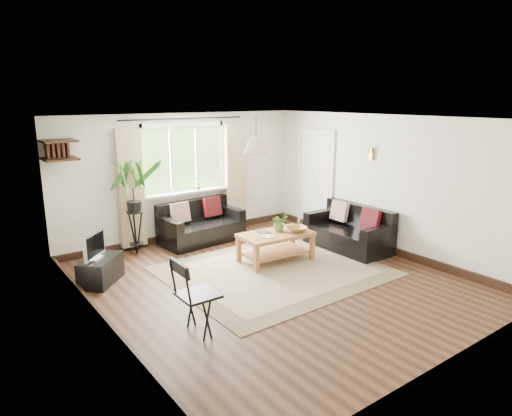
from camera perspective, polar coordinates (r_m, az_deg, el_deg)
floor at (r=6.94m, az=1.98°, el=-9.10°), size 5.50×5.50×0.00m
ceiling at (r=6.40m, az=2.16°, el=11.13°), size 5.50×5.50×0.00m
wall_back at (r=8.84m, az=-9.06°, el=3.87°), size 5.00×0.02×2.40m
wall_front at (r=4.80m, az=22.91°, el=-5.47°), size 5.00×0.02×2.40m
wall_left at (r=5.43m, az=-19.16°, el=-2.98°), size 0.02×5.50×2.40m
wall_right at (r=8.32m, az=15.74°, el=2.90°), size 0.02×5.50×2.40m
rug at (r=7.30m, az=2.25°, el=-7.82°), size 3.25×2.79×0.02m
window at (r=8.76m, az=-9.02°, el=6.09°), size 2.50×0.16×2.16m
door at (r=9.45m, az=7.45°, el=3.32°), size 0.06×0.96×2.06m
corner_shelf at (r=7.75m, az=-23.40°, el=6.69°), size 0.50×0.50×0.34m
pendant_lamp at (r=6.74m, az=0.00°, el=8.29°), size 0.36×0.36×0.54m
wall_sconce at (r=8.37m, az=14.06°, el=6.81°), size 0.12×0.12×0.28m
sofa_back at (r=8.69m, az=-6.83°, el=-1.88°), size 1.61×0.90×0.73m
sofa_right at (r=8.41m, az=11.41°, el=-2.58°), size 1.56×0.79×0.73m
coffee_table at (r=7.65m, az=2.48°, el=-4.92°), size 1.25×0.75×0.49m
table_plant at (r=7.63m, az=2.95°, el=-1.77°), size 0.32×0.29×0.32m
bowl at (r=7.67m, az=5.13°, el=-2.64°), size 0.41×0.41×0.08m
book_a at (r=7.32m, az=1.00°, el=-3.67°), size 0.15×0.21×0.02m
book_b at (r=7.54m, az=0.42°, el=-3.11°), size 0.17×0.22×0.02m
tv_stand at (r=7.18m, az=-18.83°, el=-7.38°), size 0.80×0.80×0.39m
tv at (r=7.03m, az=-19.59°, el=-4.37°), size 0.52×0.53×0.43m
palm_stand at (r=8.11m, az=-14.98°, el=0.03°), size 0.71×0.71×1.67m
folding_chair at (r=5.38m, az=-7.24°, el=-10.85°), size 0.48×0.48×0.92m
sill_plant at (r=8.88m, az=-7.23°, el=3.08°), size 0.14×0.10×0.27m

